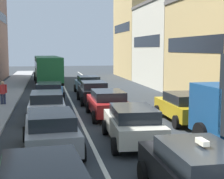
{
  "coord_description": "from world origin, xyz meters",
  "views": [
    {
      "loc": [
        -3.4,
        -5.55,
        3.74
      ],
      "look_at": [
        0.0,
        12.0,
        1.6
      ],
      "focal_mm": 54.66,
      "sensor_mm": 36.0,
      "label": 1
    }
  ],
  "objects": [
    {
      "name": "sidewalk_left",
      "position": [
        -6.7,
        20.0,
        0.07
      ],
      "size": [
        2.6,
        64.0,
        0.14
      ],
      "primitive_type": "cube",
      "color": "#969696",
      "rests_on": "ground"
    },
    {
      "name": "lane_stripe_left",
      "position": [
        -1.7,
        20.0,
        0.01
      ],
      "size": [
        0.16,
        60.0,
        0.01
      ],
      "primitive_type": "cube",
      "color": "silver",
      "rests_on": "ground"
    },
    {
      "name": "lane_stripe_right",
      "position": [
        1.7,
        20.0,
        0.01
      ],
      "size": [
        0.16,
        60.0,
        0.01
      ],
      "primitive_type": "cube",
      "color": "silver",
      "rests_on": "ground"
    },
    {
      "name": "building_row_right",
      "position": [
        9.9,
        23.39,
        4.79
      ],
      "size": [
        7.2,
        43.9,
        11.99
      ],
      "rotation": [
        0.0,
        0.0,
        -1.57
      ],
      "color": "tan",
      "rests_on": "ground"
    },
    {
      "name": "taxi_centre_lane_front",
      "position": [
        0.11,
        1.73,
        0.8
      ],
      "size": [
        2.09,
        4.31,
        1.66
      ],
      "rotation": [
        0.0,
        0.0,
        1.56
      ],
      "color": "black",
      "rests_on": "ground"
    },
    {
      "name": "sedan_centre_lane_second",
      "position": [
        -0.08,
        7.26,
        0.8
      ],
      "size": [
        2.24,
        4.39,
        1.49
      ],
      "rotation": [
        0.0,
        0.0,
        1.52
      ],
      "color": "beige",
      "rests_on": "ground"
    },
    {
      "name": "wagon_left_lane_second",
      "position": [
        -3.28,
        6.76,
        0.8
      ],
      "size": [
        2.22,
        4.38,
        1.49
      ],
      "rotation": [
        0.0,
        0.0,
        1.62
      ],
      "color": "gray",
      "rests_on": "ground"
    },
    {
      "name": "hatchback_centre_lane_third",
      "position": [
        -0.14,
        12.55,
        0.8
      ],
      "size": [
        2.08,
        4.31,
        1.49
      ],
      "rotation": [
        0.0,
        0.0,
        1.56
      ],
      "color": "#A51E1E",
      "rests_on": "ground"
    },
    {
      "name": "sedan_left_lane_third",
      "position": [
        -3.4,
        12.53,
        0.8
      ],
      "size": [
        2.09,
        4.32,
        1.49
      ],
      "rotation": [
        0.0,
        0.0,
        1.56
      ],
      "color": "silver",
      "rests_on": "ground"
    },
    {
      "name": "coupe_centre_lane_fourth",
      "position": [
        -0.19,
        17.8,
        0.8
      ],
      "size": [
        2.09,
        4.31,
        1.49
      ],
      "rotation": [
        0.0,
        0.0,
        1.56
      ],
      "color": "black",
      "rests_on": "ground"
    },
    {
      "name": "sedan_left_lane_fourth",
      "position": [
        -3.23,
        17.47,
        0.8
      ],
      "size": [
        2.25,
        4.39,
        1.49
      ],
      "rotation": [
        0.0,
        0.0,
        1.52
      ],
      "color": "#194C8C",
      "rests_on": "ground"
    },
    {
      "name": "sedan_centre_lane_fifth",
      "position": [
        0.03,
        22.65,
        0.8
      ],
      "size": [
        2.15,
        4.35,
        1.49
      ],
      "rotation": [
        0.0,
        0.0,
        1.6
      ],
      "color": "#759EB7",
      "rests_on": "ground"
    },
    {
      "name": "sedan_right_lane_behind_truck",
      "position": [
        3.5,
        10.67,
        0.8
      ],
      "size": [
        2.13,
        4.33,
        1.49
      ],
      "rotation": [
        0.0,
        0.0,
        1.55
      ],
      "color": "#B29319",
      "rests_on": "ground"
    },
    {
      "name": "bus_mid_queue_primary",
      "position": [
        -3.24,
        32.0,
        1.76
      ],
      "size": [
        3.19,
        10.61,
        2.9
      ],
      "rotation": [
        0.0,
        0.0,
        1.62
      ],
      "color": "#1E6033",
      "rests_on": "ground"
    },
    {
      "name": "pedestrian_near_kerb",
      "position": [
        -6.21,
        17.44,
        0.95
      ],
      "size": [
        0.53,
        0.34,
        1.66
      ],
      "rotation": [
        0.0,
        0.0,
        1.78
      ],
      "color": "#262D47",
      "rests_on": "ground"
    }
  ]
}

